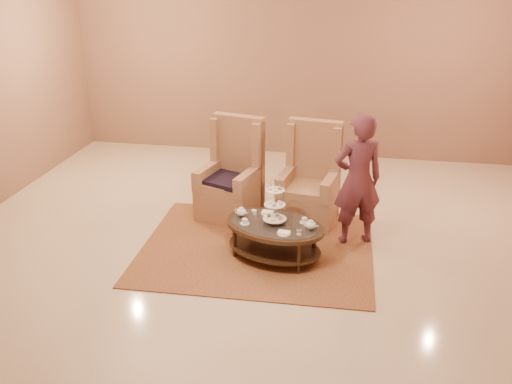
% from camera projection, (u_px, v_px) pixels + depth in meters
% --- Properties ---
extents(ground, '(8.00, 8.00, 0.00)m').
position_uv_depth(ground, '(256.00, 255.00, 6.96)').
color(ground, beige).
rests_on(ground, ground).
extents(ceiling, '(8.00, 8.00, 0.02)m').
position_uv_depth(ceiling, '(256.00, 255.00, 6.96)').
color(ceiling, silver).
rests_on(ceiling, ground).
extents(wall_back, '(8.00, 0.04, 3.50)m').
position_uv_depth(wall_back, '(297.00, 58.00, 9.93)').
color(wall_back, '#91654F').
rests_on(wall_back, ground).
extents(rug, '(2.89, 2.42, 0.02)m').
position_uv_depth(rug, '(257.00, 248.00, 7.13)').
color(rug, '#996436').
rests_on(rug, ground).
extents(tea_table, '(1.43, 1.19, 1.03)m').
position_uv_depth(tea_table, '(275.00, 230.00, 6.78)').
color(tea_table, black).
rests_on(tea_table, ground).
extents(armchair_left, '(0.91, 0.93, 1.38)m').
position_uv_depth(armchair_left, '(232.00, 183.00, 7.92)').
color(armchair_left, '#AA7650').
rests_on(armchair_left, ground).
extents(armchair_right, '(0.84, 0.86, 1.36)m').
position_uv_depth(armchair_right, '(310.00, 188.00, 7.78)').
color(armchair_right, '#AA7650').
rests_on(armchair_right, ground).
extents(person, '(0.72, 0.59, 1.69)m').
position_uv_depth(person, '(358.00, 180.00, 6.98)').
color(person, '#55242E').
rests_on(person, ground).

